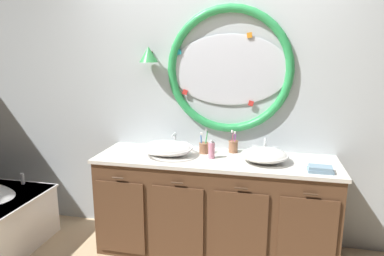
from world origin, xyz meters
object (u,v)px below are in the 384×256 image
toothbrush_holder_left (204,147)px  folded_hand_towel (320,169)px  soap_dispenser (212,150)px  sink_basin_right (264,155)px  toothbrush_holder_right (233,146)px  sink_basin_left (167,148)px

toothbrush_holder_left → folded_hand_towel: 0.99m
soap_dispenser → folded_hand_towel: (0.85, -0.16, -0.05)m
sink_basin_right → toothbrush_holder_left: 0.55m
sink_basin_right → toothbrush_holder_right: 0.36m
sink_basin_left → soap_dispenser: (0.39, 0.01, 0.01)m
toothbrush_holder_left → soap_dispenser: (0.09, -0.13, 0.02)m
toothbrush_holder_left → soap_dispenser: bearing=-55.9°
toothbrush_holder_left → sink_basin_left: bearing=-155.2°
toothbrush_holder_right → sink_basin_left: bearing=-158.0°
sink_basin_right → sink_basin_left: bearing=180.0°
toothbrush_holder_right → folded_hand_towel: bearing=-28.5°
soap_dispenser → toothbrush_holder_right: bearing=53.1°
toothbrush_holder_right → folded_hand_towel: size_ratio=1.11×
toothbrush_holder_left → toothbrush_holder_right: toothbrush_holder_left is taller
sink_basin_right → folded_hand_towel: 0.44m
sink_basin_left → toothbrush_holder_left: toothbrush_holder_left is taller
toothbrush_holder_right → soap_dispenser: size_ratio=1.24×
sink_basin_left → sink_basin_right: 0.83m
sink_basin_right → toothbrush_holder_right: size_ratio=1.90×
soap_dispenser → folded_hand_towel: size_ratio=0.90×
toothbrush_holder_left → soap_dispenser: size_ratio=1.36×
sink_basin_right → folded_hand_towel: sink_basin_right is taller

